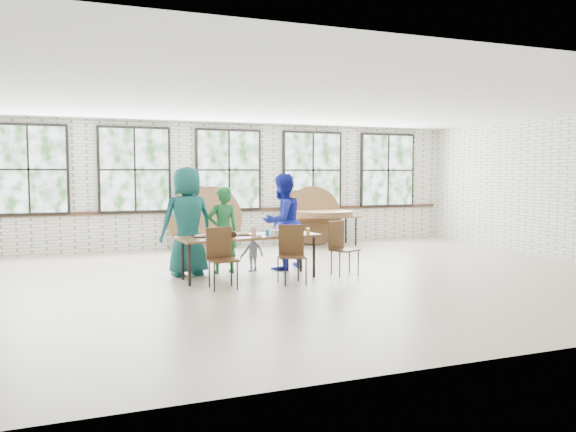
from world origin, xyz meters
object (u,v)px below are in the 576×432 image
at_px(dining_table, 249,238).
at_px(chair_near_left, 221,253).
at_px(chair_near_right, 292,249).
at_px(storage_table, 323,218).

distance_m(dining_table, chair_near_left, 0.89).
relative_size(chair_near_right, storage_table, 0.52).
height_order(chair_near_left, chair_near_right, same).
bearing_deg(chair_near_right, dining_table, 149.83).
height_order(dining_table, storage_table, same).
xyz_separation_m(chair_near_right, storage_table, (2.43, 4.13, 0.13)).
xyz_separation_m(chair_near_left, chair_near_right, (1.19, -0.01, 0.00)).
xyz_separation_m(chair_near_left, storage_table, (3.61, 4.12, 0.13)).
distance_m(chair_near_left, chair_near_right, 1.19).
bearing_deg(chair_near_left, dining_table, 38.25).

